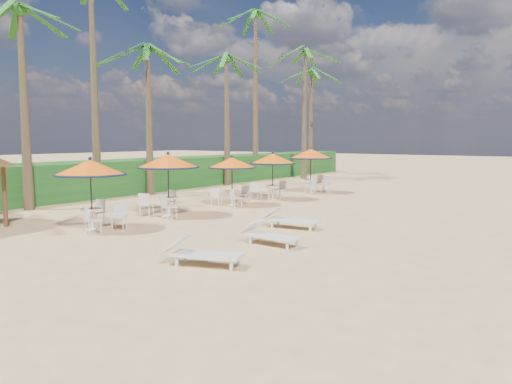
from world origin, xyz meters
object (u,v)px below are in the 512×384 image
lounger_near (199,252)px  lounger_mid (268,234)px  station_0 (92,176)px  station_3 (272,165)px  lounger_far (288,218)px  station_2 (232,169)px  station_1 (167,169)px  station_4 (312,159)px

lounger_near → lounger_mid: lounger_near is taller
station_0 → station_3: bearing=88.8°
lounger_far → station_3: bearing=119.6°
station_0 → lounger_near: station_0 is taller
station_0 → station_2: (-0.02, 7.34, -0.12)m
station_0 → station_3: station_0 is taller
station_2 → lounger_far: size_ratio=1.12×
station_2 → lounger_far: 6.19m
station_0 → station_2: size_ratio=1.07×
station_0 → lounger_far: station_0 is taller
station_3 → lounger_far: bearing=-52.1°
station_2 → lounger_mid: size_ratio=1.22×
station_3 → lounger_near: 13.00m
station_1 → lounger_far: size_ratio=1.24×
station_0 → station_1: station_1 is taller
station_1 → station_3: bearing=86.8°
lounger_near → station_2: bearing=104.6°
station_3 → lounger_mid: (5.72, -8.71, -1.42)m
station_3 → lounger_far: station_3 is taller
station_1 → lounger_mid: (6.10, -2.06, -1.52)m
station_0 → lounger_far: 6.57m
station_3 → lounger_mid: size_ratio=1.27×
station_3 → lounger_mid: station_3 is taller
station_0 → station_1: 3.50m
station_4 → station_3: bearing=-91.4°
station_0 → lounger_mid: station_0 is taller
station_2 → lounger_far: station_2 is taller
station_2 → lounger_near: station_2 is taller
lounger_far → station_1: bearing=177.2°
station_3 → lounger_mid: 10.52m
station_1 → station_2: 3.85m
station_0 → lounger_near: bearing=-13.6°
station_0 → lounger_near: size_ratio=1.20×
station_0 → station_1: bearing=92.6°
station_1 → station_2: size_ratio=1.11×
lounger_mid → lounger_near: bearing=-86.6°
lounger_near → station_4: bearing=90.5°
station_3 → lounger_mid: bearing=-56.7°
station_1 → lounger_far: station_1 is taller
station_3 → station_4: (0.09, 3.82, 0.12)m
lounger_mid → lounger_far: (-0.93, 2.56, 0.02)m
station_2 → station_3: size_ratio=0.95×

